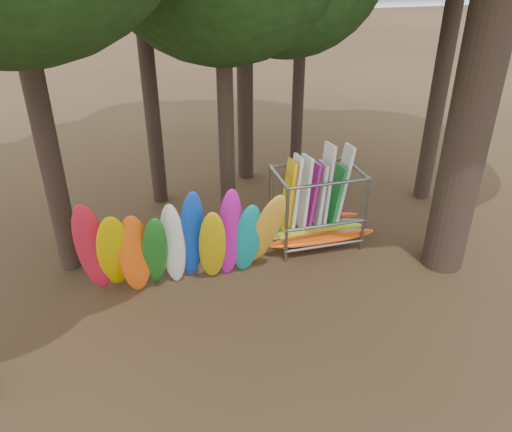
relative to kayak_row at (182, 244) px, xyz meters
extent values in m
plane|color=#47331E|center=(2.75, -0.71, -1.34)|extent=(120.00, 120.00, 0.00)
plane|color=gray|center=(2.75, 59.29, -1.34)|extent=(160.00, 160.00, 0.00)
cylinder|color=black|center=(-0.06, 5.30, 4.79)|extent=(0.48, 0.48, 12.26)
cylinder|color=black|center=(5.10, 6.24, 4.29)|extent=(0.42, 0.42, 11.25)
cylinder|color=black|center=(1.57, 1.95, 3.41)|extent=(0.41, 0.41, 9.49)
ellipsoid|color=red|center=(-2.01, 0.09, 0.13)|extent=(0.82, 1.43, 3.02)
ellipsoid|color=#D9B700|center=(-1.56, -0.01, 0.01)|extent=(0.89, 1.80, 2.83)
ellipsoid|color=#FB5E14|center=(-1.10, -0.09, -0.07)|extent=(0.78, 1.13, 2.62)
ellipsoid|color=#1B681F|center=(-0.65, -0.13, -0.06)|extent=(0.70, 1.68, 2.71)
ellipsoid|color=silver|center=(-0.19, 0.09, -0.05)|extent=(0.70, 1.02, 2.65)
ellipsoid|color=#0E40BE|center=(0.26, 0.11, 0.11)|extent=(0.67, 1.34, 2.99)
ellipsoid|color=#C0A10C|center=(0.71, -0.13, -0.11)|extent=(0.80, 1.40, 2.57)
ellipsoid|color=#AE1498|center=(1.17, 0.01, 0.08)|extent=(0.63, 1.10, 2.92)
ellipsoid|color=#0F868E|center=(1.62, 0.03, -0.15)|extent=(0.72, 1.16, 2.47)
ellipsoid|color=gold|center=(2.07, 0.02, 0.03)|extent=(0.97, 1.96, 2.88)
ellipsoid|color=#C8410B|center=(3.95, 0.80, -0.92)|extent=(3.19, 0.55, 0.24)
ellipsoid|color=#ACB518|center=(3.95, 1.19, -0.92)|extent=(2.86, 0.55, 0.24)
ellipsoid|color=#166620|center=(3.95, 1.44, -0.92)|extent=(3.08, 0.55, 0.24)
ellipsoid|color=#B0200D|center=(3.95, 1.83, -0.92)|extent=(3.21, 0.55, 0.24)
cube|color=yellow|center=(3.13, 1.48, -0.08)|extent=(0.43, 0.77, 2.53)
cube|color=white|center=(3.37, 1.61, -0.05)|extent=(0.39, 0.77, 2.60)
cube|color=silver|center=(3.60, 1.49, -0.05)|extent=(0.41, 0.81, 2.61)
cube|color=#9B197F|center=(3.84, 1.57, -0.16)|extent=(0.53, 0.80, 2.37)
cube|color=silver|center=(4.07, 1.48, -0.16)|extent=(0.35, 0.76, 2.38)
cube|color=silver|center=(4.30, 1.63, 0.07)|extent=(0.41, 0.81, 2.84)
cube|color=#1B7B35|center=(4.54, 1.46, -0.23)|extent=(0.52, 0.74, 2.22)
cube|color=silver|center=(4.77, 1.61, 0.04)|extent=(0.62, 0.77, 2.75)
camera|label=1|loc=(-0.99, -10.21, 6.21)|focal=35.00mm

